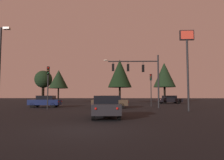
{
  "coord_description": "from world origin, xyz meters",
  "views": [
    {
      "loc": [
        1.59,
        -9.35,
        1.54
      ],
      "look_at": [
        0.6,
        18.04,
        3.57
      ],
      "focal_mm": 33.34,
      "sensor_mm": 36.0,
      "label": 1
    }
  ],
  "objects_px": {
    "car_nearside_lane": "(106,106)",
    "traffic_light_corner_left": "(151,83)",
    "tree_center_horizon": "(164,75)",
    "tree_behind_sign": "(120,73)",
    "car_far_lane": "(170,99)",
    "parking_lot_lamp_post": "(0,58)",
    "car_crossing_left": "(110,102)",
    "car_crossing_right": "(45,101)",
    "store_sign_illuminated": "(187,52)",
    "traffic_light_corner_right": "(48,79)",
    "tree_left_far": "(43,80)",
    "tree_right_cluster": "(59,79)",
    "traffic_signal_mast_arm": "(140,72)"
  },
  "relations": [
    {
      "from": "car_crossing_right",
      "to": "tree_right_cluster",
      "type": "bearing_deg",
      "value": 102.58
    },
    {
      "from": "traffic_light_corner_left",
      "to": "tree_behind_sign",
      "type": "xyz_separation_m",
      "value": [
        -4.4,
        13.24,
        2.84
      ]
    },
    {
      "from": "store_sign_illuminated",
      "to": "tree_center_horizon",
      "type": "xyz_separation_m",
      "value": [
        3.59,
        27.45,
        0.44
      ]
    },
    {
      "from": "parking_lot_lamp_post",
      "to": "tree_center_horizon",
      "type": "xyz_separation_m",
      "value": [
        21.52,
        29.29,
        1.21
      ]
    },
    {
      "from": "store_sign_illuminated",
      "to": "tree_center_horizon",
      "type": "height_order",
      "value": "tree_center_horizon"
    },
    {
      "from": "traffic_light_corner_right",
      "to": "car_crossing_right",
      "type": "xyz_separation_m",
      "value": [
        -1.75,
        4.14,
        -2.53
      ]
    },
    {
      "from": "tree_center_horizon",
      "to": "tree_behind_sign",
      "type": "bearing_deg",
      "value": -152.61
    },
    {
      "from": "traffic_light_corner_right",
      "to": "store_sign_illuminated",
      "type": "relative_size",
      "value": 0.59
    },
    {
      "from": "car_far_lane",
      "to": "tree_center_horizon",
      "type": "relative_size",
      "value": 0.51
    },
    {
      "from": "traffic_light_corner_right",
      "to": "tree_left_far",
      "type": "relative_size",
      "value": 0.74
    },
    {
      "from": "car_nearside_lane",
      "to": "car_far_lane",
      "type": "bearing_deg",
      "value": 67.54
    },
    {
      "from": "traffic_light_corner_left",
      "to": "tree_behind_sign",
      "type": "relative_size",
      "value": 0.51
    },
    {
      "from": "car_crossing_left",
      "to": "traffic_light_corner_right",
      "type": "bearing_deg",
      "value": -157.01
    },
    {
      "from": "tree_left_far",
      "to": "car_nearside_lane",
      "type": "bearing_deg",
      "value": -61.44
    },
    {
      "from": "car_crossing_left",
      "to": "parking_lot_lamp_post",
      "type": "xyz_separation_m",
      "value": [
        -10.03,
        -6.59,
        4.25
      ]
    },
    {
      "from": "traffic_signal_mast_arm",
      "to": "parking_lot_lamp_post",
      "type": "relative_size",
      "value": 0.86
    },
    {
      "from": "car_far_lane",
      "to": "tree_left_far",
      "type": "xyz_separation_m",
      "value": [
        -24.24,
        0.39,
        3.82
      ]
    },
    {
      "from": "car_nearside_lane",
      "to": "tree_right_cluster",
      "type": "distance_m",
      "value": 38.03
    },
    {
      "from": "car_crossing_right",
      "to": "tree_center_horizon",
      "type": "bearing_deg",
      "value": 47.01
    },
    {
      "from": "tree_behind_sign",
      "to": "car_nearside_lane",
      "type": "bearing_deg",
      "value": -92.02
    },
    {
      "from": "car_nearside_lane",
      "to": "tree_center_horizon",
      "type": "relative_size",
      "value": 0.47
    },
    {
      "from": "traffic_signal_mast_arm",
      "to": "tree_behind_sign",
      "type": "bearing_deg",
      "value": 98.33
    },
    {
      "from": "traffic_light_corner_left",
      "to": "parking_lot_lamp_post",
      "type": "distance_m",
      "value": 19.03
    },
    {
      "from": "car_nearside_lane",
      "to": "traffic_signal_mast_arm",
      "type": "bearing_deg",
      "value": 72.86
    },
    {
      "from": "tree_right_cluster",
      "to": "tree_left_far",
      "type": "bearing_deg",
      "value": -90.73
    },
    {
      "from": "tree_center_horizon",
      "to": "parking_lot_lamp_post",
      "type": "bearing_deg",
      "value": -126.3
    },
    {
      "from": "car_far_lane",
      "to": "tree_left_far",
      "type": "relative_size",
      "value": 0.73
    },
    {
      "from": "car_nearside_lane",
      "to": "tree_center_horizon",
      "type": "bearing_deg",
      "value": 71.53
    },
    {
      "from": "car_nearside_lane",
      "to": "car_crossing_left",
      "type": "distance_m",
      "value": 11.12
    },
    {
      "from": "car_nearside_lane",
      "to": "traffic_light_corner_left",
      "type": "bearing_deg",
      "value": 70.48
    },
    {
      "from": "store_sign_illuminated",
      "to": "tree_center_horizon",
      "type": "bearing_deg",
      "value": 82.54
    },
    {
      "from": "car_nearside_lane",
      "to": "tree_right_cluster",
      "type": "xyz_separation_m",
      "value": [
        -13.75,
        35.16,
        4.65
      ]
    },
    {
      "from": "traffic_signal_mast_arm",
      "to": "tree_left_far",
      "type": "distance_m",
      "value": 22.39
    },
    {
      "from": "traffic_light_corner_left",
      "to": "car_crossing_right",
      "type": "distance_m",
      "value": 14.56
    },
    {
      "from": "store_sign_illuminated",
      "to": "tree_right_cluster",
      "type": "xyz_separation_m",
      "value": [
        -21.45,
        28.79,
        -0.37
      ]
    },
    {
      "from": "traffic_light_corner_right",
      "to": "store_sign_illuminated",
      "type": "distance_m",
      "value": 14.95
    },
    {
      "from": "traffic_light_corner_right",
      "to": "store_sign_illuminated",
      "type": "xyz_separation_m",
      "value": [
        14.62,
        -1.9,
        2.48
      ]
    },
    {
      "from": "tree_center_horizon",
      "to": "car_nearside_lane",
      "type": "bearing_deg",
      "value": -108.47
    },
    {
      "from": "traffic_light_corner_right",
      "to": "tree_right_cluster",
      "type": "relative_size",
      "value": 0.62
    },
    {
      "from": "traffic_signal_mast_arm",
      "to": "tree_right_cluster",
      "type": "height_order",
      "value": "tree_right_cluster"
    },
    {
      "from": "car_far_lane",
      "to": "parking_lot_lamp_post",
      "type": "bearing_deg",
      "value": -135.03
    },
    {
      "from": "traffic_light_corner_left",
      "to": "car_crossing_right",
      "type": "relative_size",
      "value": 1.14
    },
    {
      "from": "traffic_signal_mast_arm",
      "to": "tree_right_cluster",
      "type": "xyz_separation_m",
      "value": [
        -17.26,
        23.78,
        0.97
      ]
    },
    {
      "from": "traffic_light_corner_left",
      "to": "store_sign_illuminated",
      "type": "height_order",
      "value": "store_sign_illuminated"
    },
    {
      "from": "car_nearside_lane",
      "to": "store_sign_illuminated",
      "type": "height_order",
      "value": "store_sign_illuminated"
    },
    {
      "from": "car_crossing_right",
      "to": "tree_center_horizon",
      "type": "xyz_separation_m",
      "value": [
        19.97,
        21.42,
        5.46
      ]
    },
    {
      "from": "traffic_light_corner_left",
      "to": "traffic_light_corner_right",
      "type": "relative_size",
      "value": 0.97
    },
    {
      "from": "traffic_signal_mast_arm",
      "to": "store_sign_illuminated",
      "type": "height_order",
      "value": "store_sign_illuminated"
    },
    {
      "from": "car_nearside_lane",
      "to": "car_far_lane",
      "type": "relative_size",
      "value": 0.92
    },
    {
      "from": "traffic_light_corner_right",
      "to": "tree_left_far",
      "type": "height_order",
      "value": "tree_left_far"
    }
  ]
}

